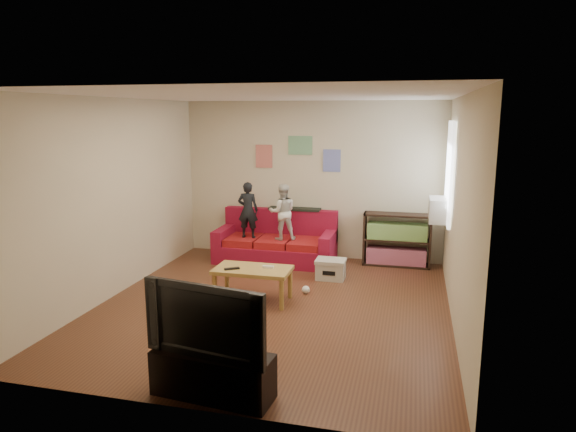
% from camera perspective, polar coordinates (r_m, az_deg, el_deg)
% --- Properties ---
extents(room_shell, '(4.52, 5.02, 2.72)m').
position_cam_1_polar(room_shell, '(6.49, -1.69, 1.26)').
color(room_shell, brown).
rests_on(room_shell, ground).
extents(sofa, '(2.00, 0.92, 0.88)m').
position_cam_1_polar(sofa, '(8.80, -1.27, -3.09)').
color(sofa, maroon).
rests_on(sofa, ground).
extents(child_a, '(0.36, 0.24, 0.95)m').
position_cam_1_polar(child_a, '(8.64, -4.48, 0.67)').
color(child_a, black).
rests_on(child_a, sofa).
extents(child_b, '(0.55, 0.49, 0.93)m').
position_cam_1_polar(child_b, '(8.48, -0.62, 0.44)').
color(child_b, silver).
rests_on(child_b, sofa).
extents(coffee_table, '(1.02, 0.56, 0.46)m').
position_cam_1_polar(coffee_table, '(6.91, -3.93, -6.32)').
color(coffee_table, '#B59146').
rests_on(coffee_table, ground).
extents(remote, '(0.20, 0.15, 0.02)m').
position_cam_1_polar(remote, '(6.86, -6.25, -5.83)').
color(remote, black).
rests_on(remote, coffee_table).
extents(game_controller, '(0.15, 0.05, 0.03)m').
position_cam_1_polar(game_controller, '(6.88, -2.22, -5.68)').
color(game_controller, white).
rests_on(game_controller, coffee_table).
extents(bookshelf, '(1.09, 0.33, 0.88)m').
position_cam_1_polar(bookshelf, '(8.68, 11.99, -2.90)').
color(bookshelf, black).
rests_on(bookshelf, ground).
extents(window, '(0.04, 1.08, 1.48)m').
position_cam_1_polar(window, '(7.87, 17.50, 4.63)').
color(window, white).
rests_on(window, room_shell).
extents(ac_unit, '(0.28, 0.55, 0.35)m').
position_cam_1_polar(ac_unit, '(7.94, 16.40, 0.67)').
color(ac_unit, '#B7B2A3').
rests_on(ac_unit, window).
extents(artwork_left, '(0.30, 0.01, 0.40)m').
position_cam_1_polar(artwork_left, '(9.05, -2.69, 6.64)').
color(artwork_left, '#D87266').
rests_on(artwork_left, room_shell).
extents(artwork_center, '(0.42, 0.01, 0.32)m').
position_cam_1_polar(artwork_center, '(8.87, 1.37, 7.85)').
color(artwork_center, '#72B27F').
rests_on(artwork_center, room_shell).
extents(artwork_right, '(0.30, 0.01, 0.38)m').
position_cam_1_polar(artwork_right, '(8.79, 4.88, 6.15)').
color(artwork_right, '#727FCC').
rests_on(artwork_right, room_shell).
extents(file_box, '(0.45, 0.34, 0.31)m').
position_cam_1_polar(file_box, '(7.89, 4.76, -5.89)').
color(file_box, beige).
rests_on(file_box, ground).
extents(tv_stand, '(1.12, 0.47, 0.41)m').
position_cam_1_polar(tv_stand, '(4.82, -8.35, -17.03)').
color(tv_stand, black).
rests_on(tv_stand, ground).
extents(television, '(1.17, 0.35, 0.67)m').
position_cam_1_polar(television, '(4.59, -8.55, -11.09)').
color(television, black).
rests_on(television, tv_stand).
extents(tissue, '(0.11, 0.11, 0.11)m').
position_cam_1_polar(tissue, '(7.28, 1.98, -8.19)').
color(tissue, white).
rests_on(tissue, ground).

